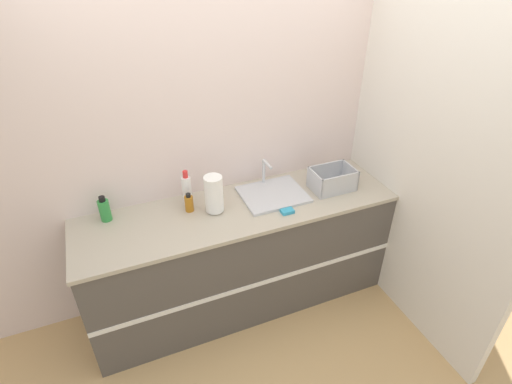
{
  "coord_description": "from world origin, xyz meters",
  "views": [
    {
      "loc": [
        -0.78,
        -1.89,
        2.56
      ],
      "look_at": [
        0.11,
        0.28,
        1.05
      ],
      "focal_mm": 28.0,
      "sensor_mm": 36.0,
      "label": 1
    }
  ],
  "objects_px": {
    "sink": "(273,193)",
    "paper_towel_roll": "(214,194)",
    "bottle_green": "(105,210)",
    "dish_rack": "(332,181)",
    "bottle_white_spray": "(187,190)",
    "bottle_amber": "(189,203)"
  },
  "relations": [
    {
      "from": "sink",
      "to": "bottle_green",
      "type": "xyz_separation_m",
      "value": [
        -1.17,
        0.15,
        0.07
      ]
    },
    {
      "from": "dish_rack",
      "to": "paper_towel_roll",
      "type": "bearing_deg",
      "value": 176.65
    },
    {
      "from": "sink",
      "to": "paper_towel_roll",
      "type": "height_order",
      "value": "paper_towel_roll"
    },
    {
      "from": "sink",
      "to": "paper_towel_roll",
      "type": "distance_m",
      "value": 0.48
    },
    {
      "from": "sink",
      "to": "paper_towel_roll",
      "type": "xyz_separation_m",
      "value": [
        -0.46,
        -0.03,
        0.12
      ]
    },
    {
      "from": "sink",
      "to": "paper_towel_roll",
      "type": "bearing_deg",
      "value": -176.29
    },
    {
      "from": "paper_towel_roll",
      "to": "sink",
      "type": "bearing_deg",
      "value": 3.71
    },
    {
      "from": "bottle_amber",
      "to": "sink",
      "type": "bearing_deg",
      "value": -3.95
    },
    {
      "from": "sink",
      "to": "bottle_white_spray",
      "type": "bearing_deg",
      "value": 168.39
    },
    {
      "from": "sink",
      "to": "bottle_green",
      "type": "relative_size",
      "value": 2.51
    },
    {
      "from": "sink",
      "to": "bottle_amber",
      "type": "distance_m",
      "value": 0.63
    },
    {
      "from": "bottle_amber",
      "to": "paper_towel_roll",
      "type": "bearing_deg",
      "value": -24.03
    },
    {
      "from": "bottle_white_spray",
      "to": "dish_rack",
      "type": "bearing_deg",
      "value": -11.07
    },
    {
      "from": "paper_towel_roll",
      "to": "bottle_green",
      "type": "relative_size",
      "value": 1.48
    },
    {
      "from": "bottle_green",
      "to": "bottle_amber",
      "type": "height_order",
      "value": "bottle_green"
    },
    {
      "from": "dish_rack",
      "to": "bottle_green",
      "type": "height_order",
      "value": "bottle_green"
    },
    {
      "from": "sink",
      "to": "paper_towel_roll",
      "type": "relative_size",
      "value": 1.69
    },
    {
      "from": "bottle_amber",
      "to": "bottle_green",
      "type": "bearing_deg",
      "value": 168.65
    },
    {
      "from": "bottle_green",
      "to": "bottle_amber",
      "type": "bearing_deg",
      "value": -11.35
    },
    {
      "from": "bottle_white_spray",
      "to": "bottle_amber",
      "type": "bearing_deg",
      "value": -97.77
    },
    {
      "from": "dish_rack",
      "to": "sink",
      "type": "bearing_deg",
      "value": 169.66
    },
    {
      "from": "paper_towel_roll",
      "to": "bottle_white_spray",
      "type": "distance_m",
      "value": 0.22
    }
  ]
}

